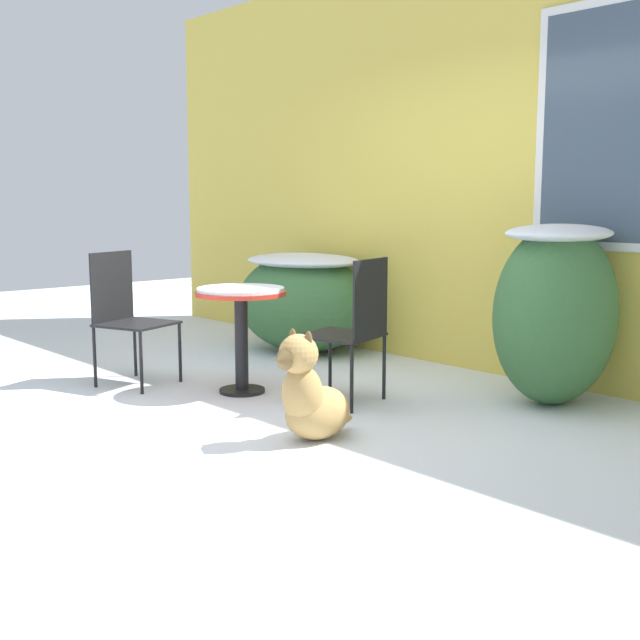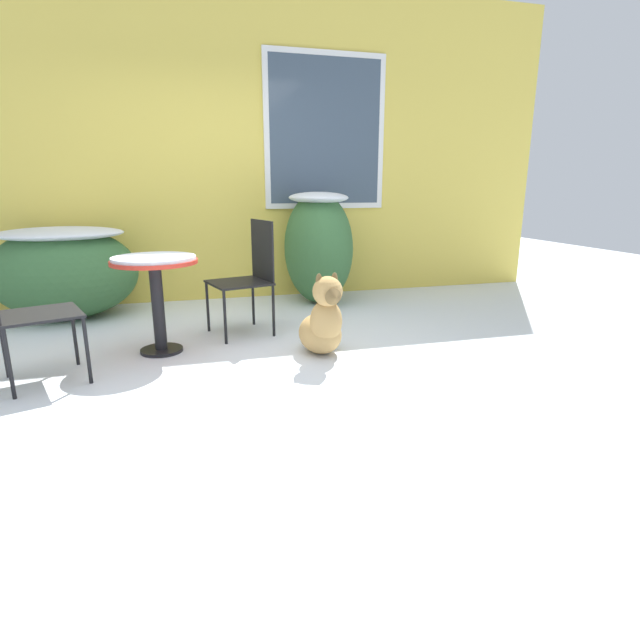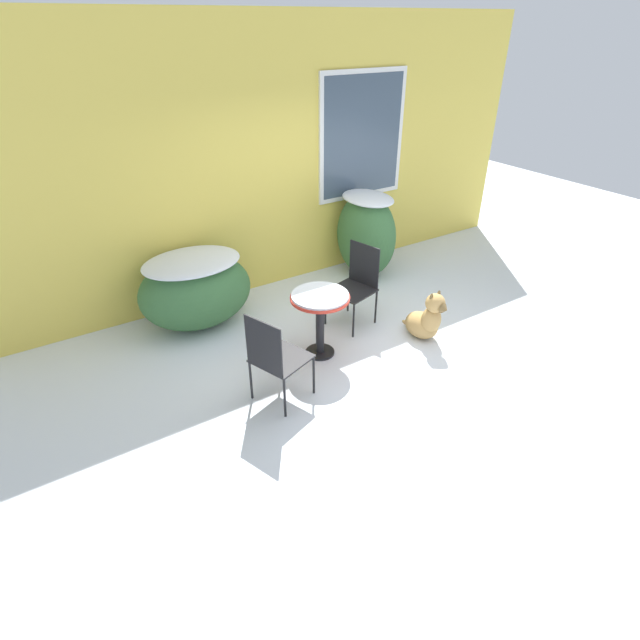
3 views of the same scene
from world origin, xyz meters
TOP-DOWN VIEW (x-y plane):
  - ground_plane at (0.00, 0.00)m, footprint 16.00×16.00m
  - house_wall at (0.08, 2.20)m, footprint 8.00×0.10m
  - shrub_left at (-1.43, 1.68)m, footprint 1.34×1.03m
  - shrub_middle at (1.09, 1.70)m, footprint 0.72×0.97m
  - patio_table at (-0.54, 0.35)m, footprint 0.63×0.63m
  - patio_chair_near_table at (0.20, 0.71)m, footprint 0.57×0.57m
  - patio_chair_far_side at (-1.33, -0.11)m, footprint 0.60×0.60m
  - dog at (0.65, -0.05)m, footprint 0.35×0.63m

SIDE VIEW (x-z plane):
  - ground_plane at x=0.00m, z-range 0.00..0.00m
  - dog at x=0.65m, z-range -0.08..0.56m
  - shrub_left at x=-1.43m, z-range 0.03..0.91m
  - patio_chair_near_table at x=0.20m, z-range 0.04..1.01m
  - patio_chair_far_side at x=-1.33m, z-range 0.04..1.01m
  - patio_table at x=-0.54m, z-range 0.21..0.96m
  - shrub_middle at x=1.09m, z-range 0.04..1.23m
  - house_wall at x=0.08m, z-range 0.01..3.33m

